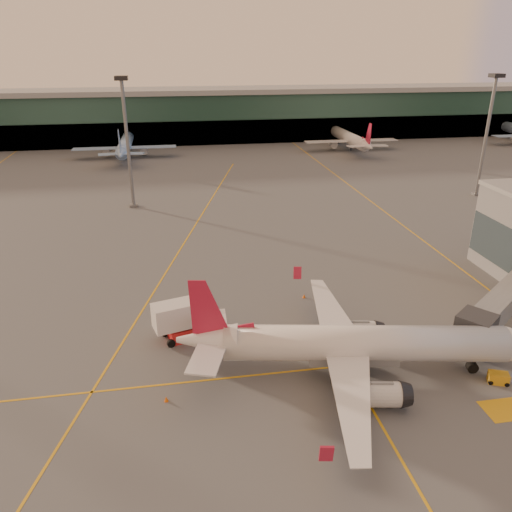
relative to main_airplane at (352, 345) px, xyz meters
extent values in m
plane|color=#4C4F54|center=(-4.79, -3.77, -3.37)|extent=(600.00, 600.00, 0.00)
cube|color=gold|center=(-4.79, 1.23, -3.37)|extent=(80.00, 0.25, 0.01)
cube|color=gold|center=(-14.79, 41.23, -3.37)|extent=(31.30, 115.98, 0.01)
cube|color=gold|center=(25.21, 66.23, -3.37)|extent=(0.25, 160.00, 0.01)
cube|color=gold|center=(0.21, -11.77, -3.37)|extent=(0.25, 30.00, 0.01)
cube|color=#19382D|center=(-4.79, 138.23, 4.63)|extent=(400.00, 18.00, 16.00)
cube|color=gray|center=(-4.79, 138.23, 13.43)|extent=(400.00, 20.00, 1.60)
cube|color=black|center=(-4.79, 129.73, 0.63)|extent=(400.00, 1.00, 8.00)
cylinder|color=slate|center=(-24.79, 62.23, 9.13)|extent=(0.70, 0.70, 25.00)
cube|color=black|center=(-24.79, 62.23, 21.83)|extent=(2.40, 2.40, 0.80)
cube|color=slate|center=(-24.79, 62.23, -3.12)|extent=(1.60, 1.60, 0.50)
cylinder|color=slate|center=(50.21, 58.23, 9.13)|extent=(0.70, 0.70, 25.00)
cube|color=black|center=(50.21, 58.23, 21.83)|extent=(2.40, 2.40, 0.80)
cube|color=slate|center=(50.21, 58.23, -3.12)|extent=(1.60, 1.60, 0.50)
cylinder|color=silver|center=(1.16, -0.21, 0.19)|extent=(27.95, 8.43, 3.56)
sphere|color=silver|center=(14.82, -2.67, 0.19)|extent=(3.49, 3.49, 3.49)
cone|color=silver|center=(-14.16, 2.55, 0.46)|extent=(6.60, 4.41, 3.38)
cube|color=silver|center=(-14.37, -0.50, 0.54)|extent=(4.53, 6.37, 0.18)
cylinder|color=silver|center=(0.87, -5.66, -1.77)|extent=(4.08, 2.94, 2.32)
cylinder|color=black|center=(-1.25, -2.13, -2.57)|extent=(1.80, 1.51, 1.60)
cylinder|color=black|center=(-1.25, -2.13, -2.08)|extent=(0.32, 0.32, 0.98)
cube|color=silver|center=(-13.28, 5.49, 0.54)|extent=(3.10, 5.86, 0.18)
cylinder|color=silver|center=(2.79, 5.00, -1.77)|extent=(4.08, 2.94, 2.32)
cylinder|color=black|center=(-0.42, 2.43, -2.57)|extent=(1.80, 1.51, 1.60)
cylinder|color=black|center=(-0.42, 2.43, -2.08)|extent=(0.32, 0.32, 0.98)
cube|color=slate|center=(0.17, -0.03, -0.97)|extent=(9.17, 4.37, 1.43)
cylinder|color=black|center=(12.16, -2.19, -2.57)|extent=(1.23, 0.90, 1.12)
cube|color=slate|center=(21.04, 5.86, 0.49)|extent=(17.93, 14.79, 2.70)
cube|color=#2D3035|center=(13.37, 0.09, 0.49)|extent=(4.77, 4.77, 3.00)
cube|color=#2D3035|center=(14.87, 0.99, -2.17)|extent=(1.60, 2.40, 2.40)
cylinder|color=black|center=(14.87, -0.11, -2.97)|extent=(0.80, 0.40, 0.80)
cylinder|color=black|center=(14.87, 2.09, -2.97)|extent=(0.80, 0.40, 0.80)
cylinder|color=slate|center=(21.04, 5.86, -2.09)|extent=(0.50, 0.50, 2.56)
cube|color=red|center=(-16.39, 9.52, -2.61)|extent=(3.79, 3.23, 1.53)
cube|color=silver|center=(-16.68, 9.44, -0.21)|extent=(6.38, 4.03, 2.85)
cylinder|color=black|center=(-17.83, 7.85, -2.92)|extent=(0.98, 0.59, 0.92)
cylinder|color=black|center=(-14.29, 8.83, -2.92)|extent=(0.98, 0.59, 0.92)
cube|color=gold|center=(13.92, -3.99, -2.82)|extent=(2.15, 1.73, 1.12)
cylinder|color=black|center=(13.05, -4.15, -3.14)|extent=(0.52, 0.39, 0.47)
cylinder|color=black|center=(14.44, -4.70, -3.14)|extent=(0.52, 0.39, 0.47)
cone|color=#DD5C0B|center=(-18.43, -1.32, -3.12)|extent=(0.41, 0.41, 0.52)
cube|color=#DD5C0B|center=(-18.43, -1.32, -3.36)|extent=(0.35, 0.35, 0.03)
cone|color=#DD5C0B|center=(-0.35, 16.78, -3.12)|extent=(0.41, 0.41, 0.52)
cube|color=#DD5C0B|center=(-0.35, 16.78, -3.36)|extent=(0.35, 0.35, 0.03)
cone|color=#DD5C0B|center=(14.18, -4.46, -3.13)|extent=(0.38, 0.38, 0.48)
cube|color=#DD5C0B|center=(14.18, -4.46, -3.36)|extent=(0.33, 0.33, 0.03)
camera|label=1|loc=(-16.49, -39.99, 27.37)|focal=35.00mm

